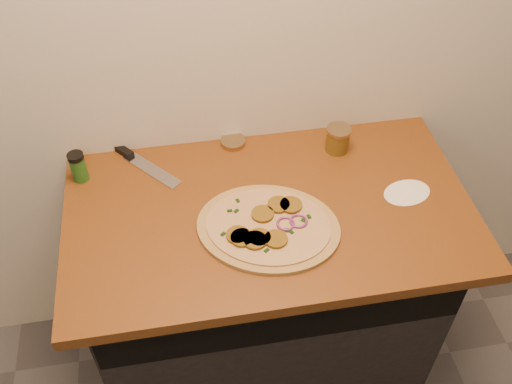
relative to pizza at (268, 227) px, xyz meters
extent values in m
cube|color=beige|center=(0.02, 0.41, 0.44)|extent=(4.00, 0.02, 2.70)
cube|color=black|center=(0.02, 0.11, -0.48)|extent=(1.10, 0.60, 0.86)
cube|color=brown|center=(0.02, 0.08, -0.03)|extent=(1.20, 0.70, 0.04)
cylinder|color=tan|center=(0.00, 0.00, 0.00)|extent=(0.51, 0.51, 0.01)
cylinder|color=beige|center=(0.00, 0.00, 0.01)|extent=(0.44, 0.44, 0.01)
cylinder|color=brown|center=(-0.09, -0.03, 0.01)|extent=(0.07, 0.07, 0.01)
cylinder|color=brown|center=(-0.01, 0.04, 0.01)|extent=(0.07, 0.07, 0.01)
cylinder|color=brown|center=(-0.03, -0.05, 0.01)|extent=(0.07, 0.07, 0.01)
cylinder|color=brown|center=(0.01, -0.06, 0.01)|extent=(0.07, 0.07, 0.01)
cylinder|color=brown|center=(-0.05, -0.05, 0.01)|extent=(0.07, 0.07, 0.01)
cylinder|color=brown|center=(0.04, 0.07, 0.01)|extent=(0.07, 0.07, 0.01)
cylinder|color=brown|center=(-0.08, -0.04, 0.01)|extent=(0.07, 0.07, 0.01)
cylinder|color=brown|center=(0.08, 0.06, 0.01)|extent=(0.07, 0.07, 0.01)
torus|color=#702A6A|center=(0.05, -0.01, 0.01)|extent=(0.05, 0.05, 0.01)
torus|color=#702A6A|center=(0.09, 0.00, 0.01)|extent=(0.05, 0.05, 0.01)
cube|color=black|center=(0.05, -0.03, 0.01)|extent=(0.01, 0.02, 0.00)
cube|color=black|center=(-0.07, 0.11, 0.01)|extent=(0.01, 0.02, 0.00)
cube|color=black|center=(0.00, 0.06, 0.01)|extent=(0.02, 0.02, 0.00)
cube|color=black|center=(-0.13, -0.01, 0.01)|extent=(0.02, 0.02, 0.00)
cube|color=black|center=(-0.02, -0.09, 0.01)|extent=(0.02, 0.02, 0.00)
cube|color=black|center=(0.06, -0.04, 0.01)|extent=(0.02, 0.02, 0.00)
cube|color=black|center=(-0.10, 0.07, 0.01)|extent=(0.01, 0.01, 0.00)
cube|color=black|center=(0.09, 0.06, 0.01)|extent=(0.02, 0.02, 0.00)
cube|color=black|center=(0.10, 0.00, 0.01)|extent=(0.02, 0.02, 0.00)
cube|color=black|center=(-0.08, 0.07, 0.01)|extent=(0.02, 0.02, 0.00)
cube|color=black|center=(0.12, 0.01, 0.01)|extent=(0.01, 0.02, 0.00)
cube|color=#B7BAC1|center=(-0.31, 0.30, -0.01)|extent=(0.18, 0.20, 0.01)
cube|color=black|center=(-0.42, 0.42, 0.00)|extent=(0.10, 0.11, 0.02)
cylinder|color=#A1875D|center=(-0.04, 0.38, 0.00)|extent=(0.09, 0.09, 0.02)
cylinder|color=maroon|center=(0.28, 0.30, 0.03)|extent=(0.08, 0.08, 0.07)
cylinder|color=#A1875D|center=(0.28, 0.30, 0.07)|extent=(0.08, 0.08, 0.01)
cylinder|color=#24591C|center=(-0.53, 0.30, 0.03)|extent=(0.05, 0.05, 0.08)
cylinder|color=black|center=(-0.53, 0.30, 0.08)|extent=(0.05, 0.05, 0.01)
cylinder|color=white|center=(0.44, 0.07, -0.01)|extent=(0.18, 0.18, 0.00)
camera|label=1|loc=(-0.21, -1.04, 1.22)|focal=40.00mm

